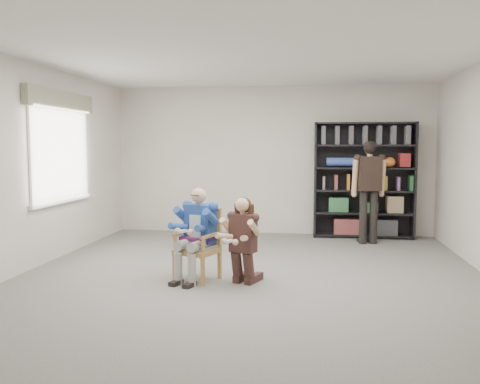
% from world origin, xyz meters
% --- Properties ---
extents(room_shell, '(6.00, 7.00, 2.80)m').
position_xyz_m(room_shell, '(0.00, 0.00, 1.40)').
color(room_shell, silver).
rests_on(room_shell, ground).
extents(floor, '(6.00, 7.00, 0.01)m').
position_xyz_m(floor, '(0.00, 0.00, 0.00)').
color(floor, '#62605A').
rests_on(floor, ground).
extents(window_left, '(0.16, 2.00, 1.75)m').
position_xyz_m(window_left, '(-2.95, 1.00, 1.63)').
color(window_left, white).
rests_on(window_left, room_shell).
extents(armchair, '(0.66, 0.65, 0.89)m').
position_xyz_m(armchair, '(-0.64, -0.08, 0.45)').
color(armchair, '#AC8233').
rests_on(armchair, floor).
extents(seated_man, '(0.71, 0.83, 1.16)m').
position_xyz_m(seated_man, '(-0.64, -0.08, 0.58)').
color(seated_man, '#174792').
rests_on(seated_man, floor).
extents(kneeling_woman, '(0.67, 0.83, 1.06)m').
position_xyz_m(kneeling_woman, '(-0.06, -0.20, 0.53)').
color(kneeling_woman, '#37211D').
rests_on(kneeling_woman, floor).
extents(bookshelf, '(1.80, 0.38, 2.10)m').
position_xyz_m(bookshelf, '(1.70, 3.28, 1.05)').
color(bookshelf, black).
rests_on(bookshelf, floor).
extents(standing_man, '(0.59, 0.41, 1.76)m').
position_xyz_m(standing_man, '(1.73, 2.66, 0.88)').
color(standing_man, black).
rests_on(standing_man, floor).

